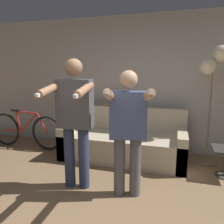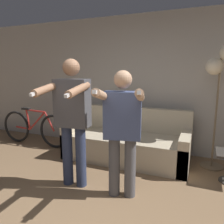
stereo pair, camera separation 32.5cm
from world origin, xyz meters
name	(u,v)px [view 1 (the left image)]	position (x,y,z in m)	size (l,w,h in m)	color
wall_back	(146,84)	(0.00, 2.67, 1.30)	(10.00, 0.05, 2.60)	#B7B2A8
couch	(123,143)	(-0.30, 2.07, 0.28)	(2.16, 0.89, 0.88)	beige
person_left	(75,116)	(-0.66, 0.89, 0.99)	(0.56, 0.71, 1.71)	#2D3856
person_right	(128,126)	(0.04, 0.89, 0.91)	(0.61, 0.75, 1.56)	#56565B
cat	(118,102)	(-0.49, 2.41, 0.97)	(0.48, 0.12, 0.18)	tan
floor_lamp	(214,70)	(1.13, 2.26, 1.58)	(0.44, 0.35, 1.95)	#756047
bicycle	(26,130)	(-2.34, 2.02, 0.36)	(1.71, 0.07, 0.79)	black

